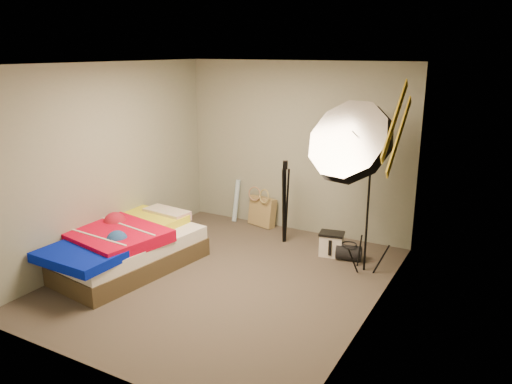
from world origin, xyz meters
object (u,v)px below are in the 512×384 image
Objects in this scene: wrapping_roll at (236,201)px; camera_tripod at (285,196)px; tote_bag at (262,211)px; bed at (122,246)px; photo_umbrella at (352,144)px; camera_case at (331,245)px; duffel_bag at (349,253)px.

wrapping_roll is 0.56× the size of camera_tripod.
tote_bag is at bearing 0.00° from wrapping_roll.
bed is 3.10m from photo_umbrella.
bed is (-0.83, -2.19, 0.05)m from tote_bag.
camera_case is at bearing 36.00° from bed.
wrapping_roll reaches higher than camera_case.
camera_case is 0.25× the size of camera_tripod.
camera_tripod is at bearing -23.02° from wrapping_roll.
camera_case is 0.14× the size of bed.
camera_case is 2.71m from bed.
tote_bag is 0.68× the size of wrapping_roll.
camera_tripod reaches higher than duffel_bag.
photo_umbrella reaches higher than wrapping_roll.
tote_bag reaches higher than camera_case.
wrapping_roll is at bearing 80.80° from bed.
duffel_bag is 2.90m from bed.
tote_bag is 0.48m from wrapping_roll.
wrapping_roll is at bearing -165.45° from tote_bag.
tote_bag is at bearing 146.95° from duffel_bag.
tote_bag is 0.87m from camera_tripod.
camera_case is 0.91× the size of duffel_bag.
bed is at bearing -154.67° from camera_case.
bed is (-2.19, -1.59, 0.12)m from camera_case.
bed is at bearing -152.96° from photo_umbrella.
camera_case is 0.26m from duffel_bag.
camera_tripod is (1.42, 1.74, 0.40)m from bed.
duffel_bag is at bearing 32.63° from bed.
bed reaches higher than duffel_bag.
camera_tripod is (-0.77, 0.15, 0.53)m from camera_case.
wrapping_roll is 2.19m from duffel_bag.
duffel_bag is 1.18m from camera_tripod.
tote_bag reaches higher than duffel_bag.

